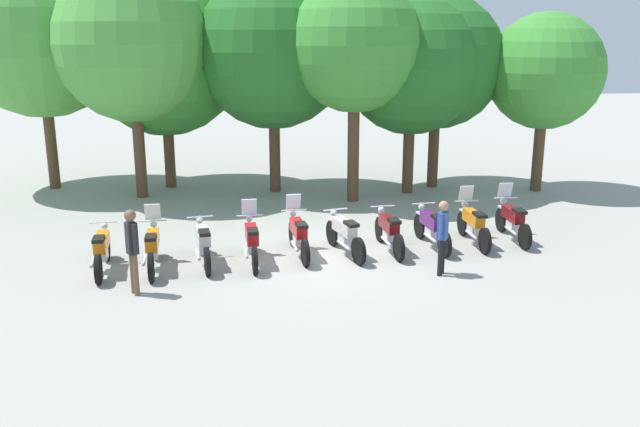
# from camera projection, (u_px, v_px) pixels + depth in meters

# --- Properties ---
(ground_plane) EXTENTS (80.00, 80.00, 0.00)m
(ground_plane) POSITION_uv_depth(u_px,v_px,m) (322.00, 255.00, 16.27)
(ground_plane) COLOR #9E9B93
(motorcycle_0) EXTENTS (0.62, 2.19, 0.99)m
(motorcycle_0) POSITION_uv_depth(u_px,v_px,m) (102.00, 249.00, 15.08)
(motorcycle_0) COLOR black
(motorcycle_0) RESTS_ON ground_plane
(motorcycle_1) EXTENTS (0.62, 2.19, 1.37)m
(motorcycle_1) POSITION_uv_depth(u_px,v_px,m) (153.00, 247.00, 15.21)
(motorcycle_1) COLOR black
(motorcycle_1) RESTS_ON ground_plane
(motorcycle_2) EXTENTS (0.64, 2.18, 0.99)m
(motorcycle_2) POSITION_uv_depth(u_px,v_px,m) (203.00, 243.00, 15.54)
(motorcycle_2) COLOR black
(motorcycle_2) RESTS_ON ground_plane
(motorcycle_3) EXTENTS (0.62, 2.19, 1.37)m
(motorcycle_3) POSITION_uv_depth(u_px,v_px,m) (252.00, 241.00, 15.66)
(motorcycle_3) COLOR black
(motorcycle_3) RESTS_ON ground_plane
(motorcycle_4) EXTENTS (0.62, 2.18, 1.37)m
(motorcycle_4) POSITION_uv_depth(u_px,v_px,m) (298.00, 234.00, 16.15)
(motorcycle_4) COLOR black
(motorcycle_4) RESTS_ON ground_plane
(motorcycle_5) EXTENTS (0.82, 2.13, 0.99)m
(motorcycle_5) POSITION_uv_depth(u_px,v_px,m) (344.00, 234.00, 16.21)
(motorcycle_5) COLOR black
(motorcycle_5) RESTS_ON ground_plane
(motorcycle_6) EXTENTS (0.62, 2.19, 0.99)m
(motorcycle_6) POSITION_uv_depth(u_px,v_px,m) (389.00, 231.00, 16.49)
(motorcycle_6) COLOR black
(motorcycle_6) RESTS_ON ground_plane
(motorcycle_7) EXTENTS (0.62, 2.18, 0.99)m
(motorcycle_7) POSITION_uv_depth(u_px,v_px,m) (431.00, 227.00, 16.77)
(motorcycle_7) COLOR black
(motorcycle_7) RESTS_ON ground_plane
(motorcycle_8) EXTENTS (0.62, 2.19, 1.37)m
(motorcycle_8) POSITION_uv_depth(u_px,v_px,m) (473.00, 224.00, 17.02)
(motorcycle_8) COLOR black
(motorcycle_8) RESTS_ON ground_plane
(motorcycle_9) EXTENTS (0.62, 2.19, 1.37)m
(motorcycle_9) POSITION_uv_depth(u_px,v_px,m) (512.00, 220.00, 17.35)
(motorcycle_9) COLOR black
(motorcycle_9) RESTS_ON ground_plane
(person_0) EXTENTS (0.32, 0.39, 1.78)m
(person_0) POSITION_uv_depth(u_px,v_px,m) (132.00, 245.00, 13.60)
(person_0) COLOR brown
(person_0) RESTS_ON ground_plane
(person_1) EXTENTS (0.30, 0.38, 1.67)m
(person_1) POSITION_uv_depth(u_px,v_px,m) (442.00, 232.00, 14.74)
(person_1) COLOR black
(person_1) RESTS_ON ground_plane
(tree_0) EXTENTS (5.47, 5.47, 7.87)m
(tree_0) POSITION_uv_depth(u_px,v_px,m) (39.00, 33.00, 21.86)
(tree_0) COLOR brown
(tree_0) RESTS_ON ground_plane
(tree_1) EXTENTS (4.79, 4.79, 7.21)m
(tree_1) POSITION_uv_depth(u_px,v_px,m) (132.00, 44.00, 20.70)
(tree_1) COLOR brown
(tree_1) RESTS_ON ground_plane
(tree_2) EXTENTS (5.23, 5.23, 7.01)m
(tree_2) POSITION_uv_depth(u_px,v_px,m) (164.00, 56.00, 22.23)
(tree_2) COLOR brown
(tree_2) RESTS_ON ground_plane
(tree_3) EXTENTS (4.96, 4.96, 7.06)m
(tree_3) POSITION_uv_depth(u_px,v_px,m) (273.00, 51.00, 21.55)
(tree_3) COLOR brown
(tree_3) RESTS_ON ground_plane
(tree_4) EXTENTS (4.02, 4.02, 6.80)m
(tree_4) POSITION_uv_depth(u_px,v_px,m) (355.00, 45.00, 20.22)
(tree_4) COLOR brown
(tree_4) RESTS_ON ground_plane
(tree_5) EXTENTS (4.37, 4.37, 6.31)m
(tree_5) POSITION_uv_depth(u_px,v_px,m) (411.00, 66.00, 21.51)
(tree_5) COLOR brown
(tree_5) RESTS_ON ground_plane
(tree_6) EXTENTS (4.39, 4.39, 6.40)m
(tree_6) POSITION_uv_depth(u_px,v_px,m) (437.00, 62.00, 22.33)
(tree_6) COLOR brown
(tree_6) RESTS_ON ground_plane
(tree_7) EXTENTS (3.73, 3.73, 5.80)m
(tree_7) POSITION_uv_depth(u_px,v_px,m) (545.00, 72.00, 21.81)
(tree_7) COLOR brown
(tree_7) RESTS_ON ground_plane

